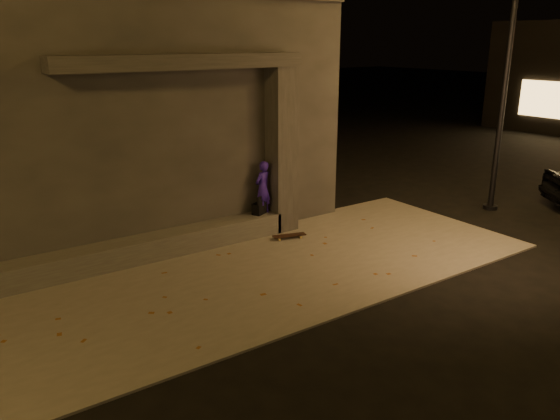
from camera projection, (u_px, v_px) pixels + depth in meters
ground at (328, 315)px, 8.66m from camera, size 120.00×120.00×0.00m
sidewalk at (260, 271)px, 10.22m from camera, size 11.00×4.40×0.04m
building at (116, 111)px, 12.44m from camera, size 9.00×5.10×5.22m
ledge at (148, 248)px, 10.72m from camera, size 6.00×0.55×0.45m
column at (282, 151)px, 11.97m from camera, size 0.55×0.55×3.60m
canopy at (184, 61)px, 10.24m from camera, size 5.00×0.70×0.28m
skateboarder at (263, 188)px, 11.93m from camera, size 0.50×0.41×1.17m
backpack at (259, 208)px, 12.01m from camera, size 0.36×0.30×0.43m
skateboard at (289, 236)px, 11.84m from camera, size 0.76×0.39×0.08m
street_lamp_2 at (512, 23)px, 12.71m from camera, size 0.36×0.36×8.06m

